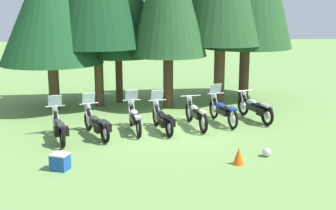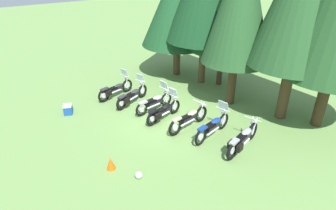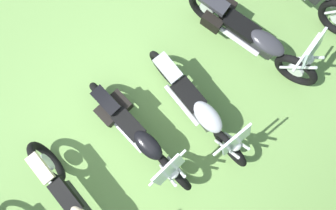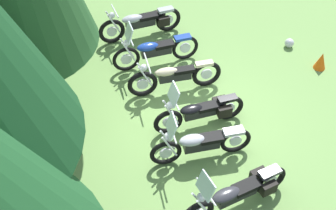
% 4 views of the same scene
% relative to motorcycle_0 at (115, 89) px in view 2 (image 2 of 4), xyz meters
% --- Properties ---
extents(ground_plane, '(80.00, 80.00, 0.00)m').
position_rel_motorcycle_0_xyz_m(ground_plane, '(3.51, 0.87, -0.45)').
color(ground_plane, '#6B934C').
extents(motorcycle_0, '(0.87, 2.28, 1.37)m').
position_rel_motorcycle_0_xyz_m(motorcycle_0, '(0.00, 0.00, 0.00)').
color(motorcycle_0, black).
rests_on(motorcycle_0, ground_plane).
extents(motorcycle_1, '(1.09, 2.25, 1.36)m').
position_rel_motorcycle_0_xyz_m(motorcycle_1, '(1.18, 0.32, -0.00)').
color(motorcycle_1, black).
rests_on(motorcycle_1, ground_plane).
extents(motorcycle_2, '(0.65, 2.22, 1.35)m').
position_rel_motorcycle_0_xyz_m(motorcycle_2, '(2.47, 0.83, 0.02)').
color(motorcycle_2, black).
rests_on(motorcycle_2, ground_plane).
extents(motorcycle_3, '(0.81, 2.15, 1.35)m').
position_rel_motorcycle_0_xyz_m(motorcycle_3, '(3.42, 0.67, -0.00)').
color(motorcycle_3, black).
rests_on(motorcycle_3, ground_plane).
extents(motorcycle_4, '(0.76, 2.37, 1.03)m').
position_rel_motorcycle_0_xyz_m(motorcycle_4, '(4.66, 1.13, 0.01)').
color(motorcycle_4, black).
rests_on(motorcycle_4, ground_plane).
extents(motorcycle_5, '(0.76, 2.32, 1.38)m').
position_rel_motorcycle_0_xyz_m(motorcycle_5, '(5.73, 1.51, 0.04)').
color(motorcycle_5, black).
rests_on(motorcycle_5, ground_plane).
extents(motorcycle_6, '(0.96, 2.38, 1.03)m').
position_rel_motorcycle_0_xyz_m(motorcycle_6, '(7.06, 1.78, 0.02)').
color(motorcycle_6, black).
rests_on(motorcycle_6, ground_plane).
extents(pine_tree_0, '(4.20, 4.20, 6.57)m').
position_rel_motorcycle_0_xyz_m(pine_tree_0, '(-0.71, 4.62, 3.78)').
color(pine_tree_0, '#4C3823').
rests_on(pine_tree_0, ground_plane).
extents(pine_tree_3, '(3.20, 3.20, 7.76)m').
position_rel_motorcycle_0_xyz_m(pine_tree_3, '(4.05, 4.36, 4.50)').
color(pine_tree_3, '#42301E').
rests_on(pine_tree_3, ground_plane).
extents(picnic_cooler, '(0.57, 0.54, 0.45)m').
position_rel_motorcycle_0_xyz_m(picnic_cooler, '(0.32, -2.66, -0.23)').
color(picnic_cooler, '#19479E').
rests_on(picnic_cooler, ground_plane).
extents(traffic_cone, '(0.32, 0.32, 0.48)m').
position_rel_motorcycle_0_xyz_m(traffic_cone, '(5.14, -2.82, -0.21)').
color(traffic_cone, '#EA590F').
rests_on(traffic_cone, ground_plane).
extents(dropped_helmet, '(0.26, 0.26, 0.26)m').
position_rel_motorcycle_0_xyz_m(dropped_helmet, '(6.12, -2.28, -0.32)').
color(dropped_helmet, silver).
rests_on(dropped_helmet, ground_plane).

